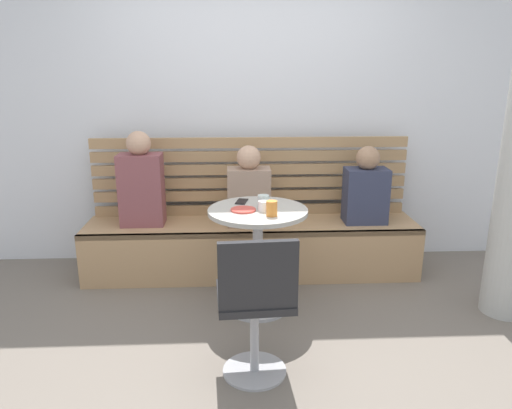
# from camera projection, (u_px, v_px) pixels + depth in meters

# --- Properties ---
(ground) EXTENTS (8.00, 8.00, 0.00)m
(ground) POSITION_uv_depth(u_px,v_px,m) (260.00, 354.00, 2.86)
(ground) COLOR #70665B
(back_wall) EXTENTS (5.20, 0.10, 2.90)m
(back_wall) POSITION_uv_depth(u_px,v_px,m) (249.00, 94.00, 4.03)
(back_wall) COLOR silver
(back_wall) RESTS_ON ground
(booth_bench) EXTENTS (2.70, 0.52, 0.44)m
(booth_bench) POSITION_uv_depth(u_px,v_px,m) (252.00, 248.00, 3.95)
(booth_bench) COLOR tan
(booth_bench) RESTS_ON ground
(booth_backrest) EXTENTS (2.65, 0.04, 0.67)m
(booth_backrest) POSITION_uv_depth(u_px,v_px,m) (251.00, 176.00, 4.03)
(booth_backrest) COLOR #A68157
(booth_backrest) RESTS_ON booth_bench
(cafe_table) EXTENTS (0.68, 0.68, 0.74)m
(cafe_table) POSITION_uv_depth(u_px,v_px,m) (258.00, 240.00, 3.27)
(cafe_table) COLOR #ADADB2
(cafe_table) RESTS_ON ground
(white_chair) EXTENTS (0.42, 0.42, 0.85)m
(white_chair) POSITION_uv_depth(u_px,v_px,m) (256.00, 303.00, 2.51)
(white_chair) COLOR #ADADB2
(white_chair) RESTS_ON ground
(person_adult) EXTENTS (0.34, 0.22, 0.75)m
(person_adult) POSITION_uv_depth(u_px,v_px,m) (141.00, 184.00, 3.77)
(person_adult) COLOR brown
(person_adult) RESTS_ON booth_bench
(person_child_left) EXTENTS (0.34, 0.22, 0.63)m
(person_child_left) POSITION_uv_depth(u_px,v_px,m) (366.00, 189.00, 3.84)
(person_child_left) COLOR #333851
(person_child_left) RESTS_ON booth_bench
(person_child_middle) EXTENTS (0.34, 0.22, 0.64)m
(person_child_middle) POSITION_uv_depth(u_px,v_px,m) (249.00, 190.00, 3.78)
(person_child_middle) COLOR #9E7F6B
(person_child_middle) RESTS_ON booth_bench
(cup_ceramic_white) EXTENTS (0.08, 0.08, 0.07)m
(cup_ceramic_white) POSITION_uv_depth(u_px,v_px,m) (264.00, 206.00, 3.16)
(cup_ceramic_white) COLOR white
(cup_ceramic_white) RESTS_ON cafe_table
(cup_tumbler_orange) EXTENTS (0.07, 0.07, 0.10)m
(cup_tumbler_orange) POSITION_uv_depth(u_px,v_px,m) (272.00, 208.00, 3.05)
(cup_tumbler_orange) COLOR orange
(cup_tumbler_orange) RESTS_ON cafe_table
(cup_glass_short) EXTENTS (0.08, 0.08, 0.08)m
(cup_glass_short) POSITION_uv_depth(u_px,v_px,m) (263.00, 201.00, 3.26)
(cup_glass_short) COLOR silver
(cup_glass_short) RESTS_ON cafe_table
(plate_small) EXTENTS (0.17, 0.17, 0.01)m
(plate_small) POSITION_uv_depth(u_px,v_px,m) (243.00, 210.00, 3.18)
(plate_small) COLOR #DB4C42
(plate_small) RESTS_ON cafe_table
(phone_on_table) EXTENTS (0.10, 0.15, 0.01)m
(phone_on_table) POSITION_uv_depth(u_px,v_px,m) (242.00, 201.00, 3.38)
(phone_on_table) COLOR black
(phone_on_table) RESTS_ON cafe_table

